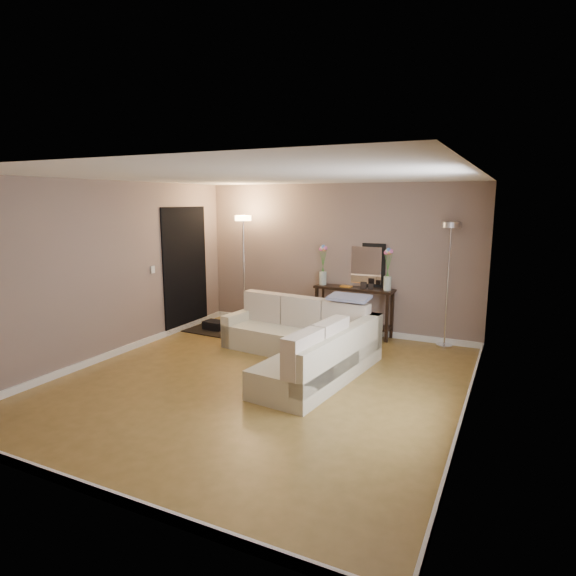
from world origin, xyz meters
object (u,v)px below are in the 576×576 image
at_px(sectional_sofa, 304,342).
at_px(floor_lamp_lit, 244,249).
at_px(console_table, 349,308).
at_px(floor_lamp_unlit, 449,260).

distance_m(sectional_sofa, floor_lamp_lit, 2.59).
xyz_separation_m(console_table, floor_lamp_lit, (-1.93, -0.29, 0.97)).
distance_m(sectional_sofa, floor_lamp_unlit, 2.65).
relative_size(sectional_sofa, floor_lamp_lit, 1.24).
bearing_deg(floor_lamp_unlit, floor_lamp_lit, -175.12).
bearing_deg(floor_lamp_lit, sectional_sofa, -37.56).
height_order(sectional_sofa, console_table, console_table).
xyz_separation_m(floor_lamp_lit, floor_lamp_unlit, (3.54, 0.30, -0.04)).
xyz_separation_m(sectional_sofa, console_table, (0.08, 1.71, 0.17)).
height_order(console_table, floor_lamp_lit, floor_lamp_lit).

